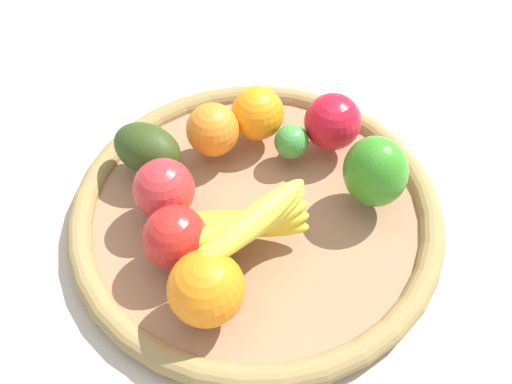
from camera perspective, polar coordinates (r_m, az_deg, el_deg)
ground_plane at (r=0.72m, az=0.00°, el=-2.70°), size 2.40×2.40×0.00m
basket at (r=0.71m, az=0.00°, el=-1.98°), size 0.47×0.47×0.03m
lime_0 at (r=0.74m, az=3.63°, el=5.15°), size 0.05×0.05×0.05m
orange_1 at (r=0.74m, az=-4.42°, el=6.34°), size 0.09×0.09×0.07m
banana_bunch at (r=0.62m, az=-1.03°, el=-3.27°), size 0.13×0.16×0.09m
apple_0 at (r=0.75m, az=7.79°, el=7.09°), size 0.08×0.08×0.08m
apple_1 at (r=0.67m, az=-9.36°, el=0.29°), size 0.10×0.10×0.07m
avocado at (r=0.73m, az=-11.00°, el=4.33°), size 0.11×0.11×0.06m
orange_0 at (r=0.76m, az=0.15°, el=7.99°), size 0.10×0.10×0.07m
apple_2 at (r=0.63m, az=-8.24°, el=-4.59°), size 0.10×0.10×0.07m
orange_2 at (r=0.58m, az=-5.09°, el=-9.74°), size 0.10×0.10×0.08m
bell_pepper at (r=0.68m, az=12.04°, el=2.04°), size 0.10×0.10×0.09m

